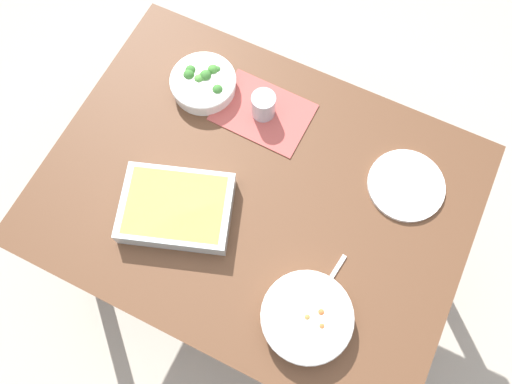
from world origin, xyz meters
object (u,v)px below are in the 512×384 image
object	(u,v)px
stew_bowl	(307,318)
drink_cup	(263,106)
spoon_by_stew	(323,290)
broccoli_bowl	(203,83)
baking_dish	(176,208)
side_plate	(406,185)

from	to	relation	value
stew_bowl	drink_cup	bearing A→B (deg)	125.90
drink_cup	spoon_by_stew	distance (m)	0.56
broccoli_bowl	baking_dish	world-z (taller)	broccoli_bowl
stew_bowl	broccoli_bowl	size ratio (longest dim) A/B	1.17
stew_bowl	spoon_by_stew	distance (m)	0.09
spoon_by_stew	stew_bowl	bearing A→B (deg)	-97.91
stew_bowl	drink_cup	xyz separation A→B (m)	(-0.36, 0.50, 0.01)
stew_bowl	drink_cup	size ratio (longest dim) A/B	2.78
baking_dish	broccoli_bowl	bearing A→B (deg)	107.46
stew_bowl	side_plate	distance (m)	0.48
spoon_by_stew	drink_cup	bearing A→B (deg)	132.17
broccoli_bowl	side_plate	world-z (taller)	broccoli_bowl
baking_dish	side_plate	xyz separation A→B (m)	(0.55, 0.35, -0.03)
side_plate	stew_bowl	bearing A→B (deg)	-103.01
side_plate	baking_dish	bearing A→B (deg)	-147.34
broccoli_bowl	spoon_by_stew	xyz separation A→B (m)	(0.57, -0.41, -0.03)
drink_cup	spoon_by_stew	xyz separation A→B (m)	(0.37, -0.41, -0.03)
broccoli_bowl	stew_bowl	bearing A→B (deg)	-41.55
stew_bowl	drink_cup	world-z (taller)	drink_cup
stew_bowl	baking_dish	bearing A→B (deg)	165.70
stew_bowl	baking_dish	xyz separation A→B (m)	(-0.44, 0.11, 0.00)
baking_dish	spoon_by_stew	xyz separation A→B (m)	(0.45, -0.03, -0.03)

